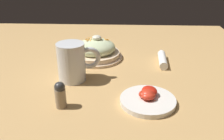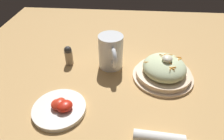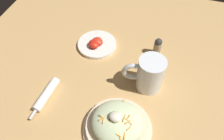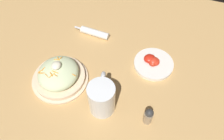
% 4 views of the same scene
% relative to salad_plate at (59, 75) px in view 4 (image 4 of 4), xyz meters
% --- Properties ---
extents(ground_plane, '(1.43, 1.43, 0.00)m').
position_rel_salad_plate_xyz_m(ground_plane, '(0.02, -0.15, -0.04)').
color(ground_plane, tan).
extents(salad_plate, '(0.23, 0.23, 0.10)m').
position_rel_salad_plate_xyz_m(salad_plate, '(0.00, 0.00, 0.00)').
color(salad_plate, beige).
rests_on(salad_plate, ground_plane).
extents(beer_mug, '(0.15, 0.10, 0.14)m').
position_rel_salad_plate_xyz_m(beer_mug, '(-0.06, -0.21, 0.03)').
color(beer_mug, white).
rests_on(beer_mug, ground_plane).
extents(napkin_roll, '(0.04, 0.18, 0.03)m').
position_rel_salad_plate_xyz_m(napkin_roll, '(0.28, -0.04, -0.02)').
color(napkin_roll, white).
rests_on(napkin_roll, ground_plane).
extents(tomato_plate, '(0.17, 0.17, 0.04)m').
position_rel_salad_plate_xyz_m(tomato_plate, '(0.20, -0.35, -0.02)').
color(tomato_plate, white).
rests_on(tomato_plate, ground_plane).
extents(salt_shaker, '(0.03, 0.03, 0.08)m').
position_rel_salad_plate_xyz_m(salt_shaker, '(-0.06, -0.38, 0.01)').
color(salt_shaker, gray).
rests_on(salt_shaker, ground_plane).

